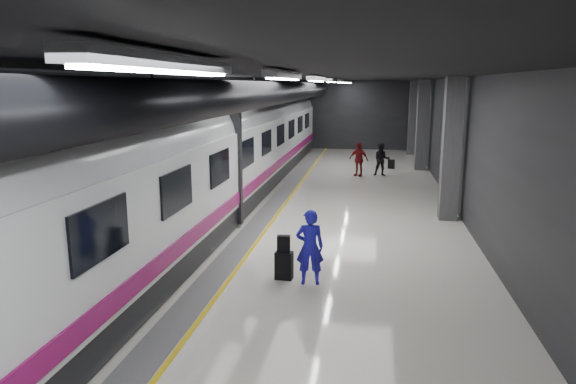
{
  "coord_description": "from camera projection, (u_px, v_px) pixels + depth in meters",
  "views": [
    {
      "loc": [
        2.07,
        -14.65,
        4.25
      ],
      "look_at": [
        -0.09,
        -1.42,
        1.44
      ],
      "focal_mm": 32.0,
      "sensor_mm": 36.0,
      "label": 1
    }
  ],
  "objects": [
    {
      "name": "platform_hall",
      "position": [
        294.0,
        108.0,
        15.59
      ],
      "size": [
        10.02,
        40.02,
        4.51
      ],
      "color": "black",
      "rests_on": "ground"
    },
    {
      "name": "traveler_far_b",
      "position": [
        359.0,
        159.0,
        24.21
      ],
      "size": [
        1.01,
        0.73,
        1.59
      ],
      "primitive_type": "imported",
      "rotation": [
        0.0,
        0.0,
        -0.41
      ],
      "color": "maroon",
      "rests_on": "ground"
    },
    {
      "name": "suitcase_main",
      "position": [
        284.0,
        265.0,
        11.38
      ],
      "size": [
        0.4,
        0.27,
        0.63
      ],
      "primitive_type": "cube",
      "rotation": [
        0.0,
        0.0,
        -0.08
      ],
      "color": "black",
      "rests_on": "ground"
    },
    {
      "name": "traveler_main",
      "position": [
        310.0,
        247.0,
        11.01
      ],
      "size": [
        0.66,
        0.49,
        1.66
      ],
      "primitive_type": "imported",
      "rotation": [
        0.0,
        0.0,
        3.3
      ],
      "color": "#231BCA",
      "rests_on": "ground"
    },
    {
      "name": "traveler_far_a",
      "position": [
        382.0,
        160.0,
        24.23
      ],
      "size": [
        0.77,
        0.61,
        1.55
      ],
      "primitive_type": "imported",
      "rotation": [
        0.0,
        0.0,
        0.03
      ],
      "color": "black",
      "rests_on": "ground"
    },
    {
      "name": "suitcase_far",
      "position": [
        391.0,
        164.0,
        26.44
      ],
      "size": [
        0.36,
        0.28,
        0.47
      ],
      "primitive_type": "cube",
      "rotation": [
        0.0,
        0.0,
        -0.27
      ],
      "color": "black",
      "rests_on": "ground"
    },
    {
      "name": "shoulder_bag",
      "position": [
        284.0,
        244.0,
        11.28
      ],
      "size": [
        0.3,
        0.18,
        0.38
      ],
      "primitive_type": "cube",
      "rotation": [
        0.0,
        0.0,
        0.09
      ],
      "color": "black",
      "rests_on": "suitcase_main"
    },
    {
      "name": "ground",
      "position": [
        299.0,
        229.0,
        15.35
      ],
      "size": [
        40.0,
        40.0,
        0.0
      ],
      "primitive_type": "plane",
      "color": "silver",
      "rests_on": "ground"
    },
    {
      "name": "train",
      "position": [
        192.0,
        158.0,
        15.44
      ],
      "size": [
        3.05,
        38.0,
        4.05
      ],
      "color": "black",
      "rests_on": "ground"
    }
  ]
}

